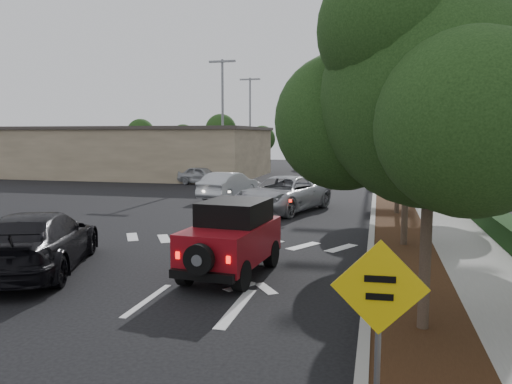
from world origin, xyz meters
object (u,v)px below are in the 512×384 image
(silver_suv_ahead, at_px, (283,194))
(black_suv_oncoming, at_px, (38,241))
(red_jeep, at_px, (234,237))
(speed_hump_sign, at_px, (379,312))

(silver_suv_ahead, bearing_deg, black_suv_oncoming, -92.73)
(red_jeep, height_order, black_suv_oncoming, red_jeep)
(speed_hump_sign, bearing_deg, red_jeep, 116.00)
(red_jeep, xyz_separation_m, speed_hump_sign, (3.58, -6.48, 0.63))
(red_jeep, distance_m, silver_suv_ahead, 10.60)
(red_jeep, distance_m, speed_hump_sign, 7.43)
(black_suv_oncoming, bearing_deg, speed_hump_sign, 127.54)
(black_suv_oncoming, distance_m, speed_hump_sign, 10.23)
(silver_suv_ahead, xyz_separation_m, black_suv_oncoming, (-4.30, -11.58, -0.02))
(red_jeep, relative_size, silver_suv_ahead, 0.65)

